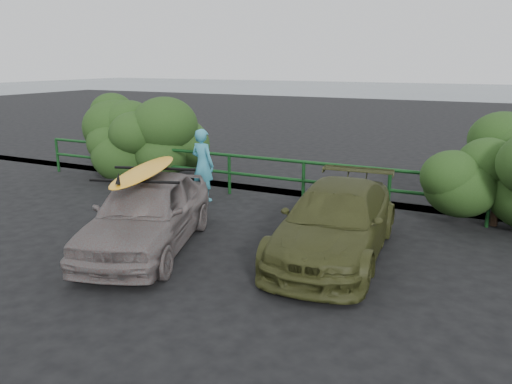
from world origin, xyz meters
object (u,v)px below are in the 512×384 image
Objects in this scene: surfboard at (145,171)px; sedan at (147,212)px; guardrail at (265,178)px; olive_vehicle at (336,222)px; man at (203,165)px.

sedan is at bearing 0.00° from surfboard.
olive_vehicle is at bearing -46.51° from guardrail.
man reaches higher than olive_vehicle.
guardrail is 5.07× the size of surfboard.
man is at bearing 86.30° from sedan.
sedan is 3.33m from olive_vehicle.
man is 0.63× the size of surfboard.
olive_vehicle is 2.40× the size of man.
sedan is at bearing -96.37° from guardrail.
man is at bearing 86.30° from surfboard.
guardrail is 4.01m from sedan.
sedan is 0.94× the size of olive_vehicle.
surfboard is at bearing -96.37° from guardrail.
surfboard reaches higher than guardrail.
guardrail is 3.88m from olive_vehicle.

